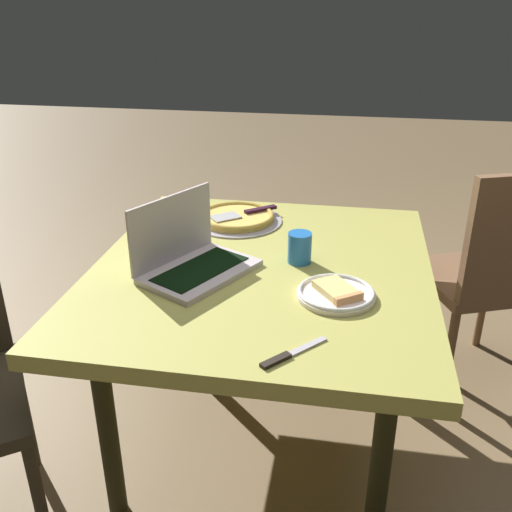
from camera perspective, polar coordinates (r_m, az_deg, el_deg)
ground_plane at (r=2.20m, az=0.53°, el=-17.58°), size 12.00×12.00×0.00m
dining_table at (r=1.83m, az=0.61°, el=-2.85°), size 1.17×1.05×0.70m
laptop at (r=1.75m, az=-6.51°, el=-0.10°), size 0.41×0.36×0.23m
pizza_plate at (r=1.62m, az=8.02°, el=-3.69°), size 0.22×0.22×0.04m
pizza_tray at (r=2.14m, az=-1.93°, el=3.88°), size 0.34×0.34×0.04m
table_knife at (r=1.37m, az=3.20°, el=-9.84°), size 0.16×0.15×0.01m
drink_cup at (r=1.80m, az=4.38°, el=0.87°), size 0.08×0.08×0.10m
chair_near at (r=2.32m, az=22.48°, el=-1.31°), size 0.54×0.54×0.94m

